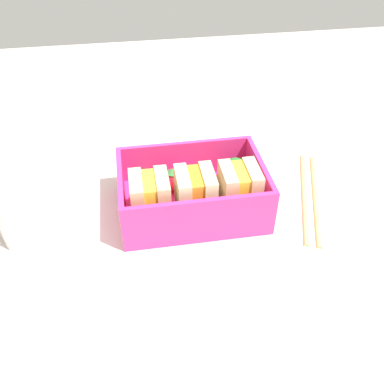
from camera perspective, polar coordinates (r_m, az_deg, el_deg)
name	(u,v)px	position (r cm, az deg, el deg)	size (l,w,h in cm)	color
ground_plane	(192,214)	(54.60, 0.00, -3.00)	(120.00, 120.00, 2.00)	beige
bento_tray	(192,205)	(53.54, 0.00, -1.74)	(17.45, 12.15, 1.20)	#F03183
bento_rim	(192,186)	(51.56, 0.00, 0.85)	(17.45, 12.15, 4.99)	#F03183
sandwich_left	(239,190)	(50.42, 6.29, 0.28)	(4.38, 4.66, 6.00)	#E2B687
sandwich_center_left	(195,195)	(49.46, 0.44, -0.34)	(4.38, 4.66, 6.00)	beige
sandwich_center	(150,199)	(49.04, -5.58, -0.97)	(4.38, 4.66, 6.00)	#DFB984
broccoli_floret	(235,171)	(54.40, 5.75, 2.78)	(3.33, 3.33, 4.12)	#83BE69
carrot_stick_left	(207,186)	(54.52, 1.95, 0.86)	(1.35, 1.35, 3.89)	orange
strawberry_far_left	(173,180)	(54.08, -2.53, 1.56)	(2.72, 2.72, 3.32)	red
carrot_stick_far_left	(143,187)	(54.56, -6.49, 0.72)	(1.50, 1.50, 4.35)	orange
chopstick_pair	(310,195)	(57.45, 15.49, -0.44)	(7.92, 17.88, 0.70)	tan
drinking_glass	(25,206)	(51.22, -21.34, -1.72)	(6.73, 6.73, 8.73)	white
folded_napkin	(174,147)	(64.91, -2.38, 6.06)	(15.55, 9.98, 0.40)	silver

